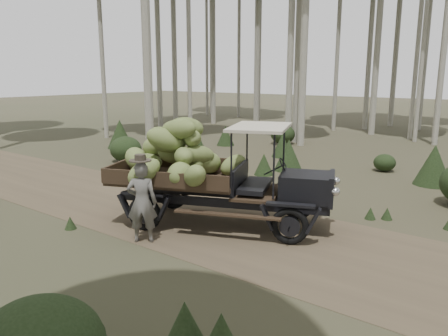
% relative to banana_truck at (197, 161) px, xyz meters
% --- Properties ---
extents(ground, '(120.00, 120.00, 0.00)m').
position_rel_banana_truck_xyz_m(ground, '(-0.40, 0.15, -1.49)').
color(ground, '#473D2B').
rests_on(ground, ground).
extents(dirt_track, '(70.00, 4.00, 0.01)m').
position_rel_banana_truck_xyz_m(dirt_track, '(-0.40, 0.15, -1.49)').
color(dirt_track, brown).
rests_on(dirt_track, ground).
extents(banana_truck, '(5.36, 3.62, 2.55)m').
position_rel_banana_truck_xyz_m(banana_truck, '(0.00, 0.00, 0.00)').
color(banana_truck, black).
rests_on(banana_truck, ground).
extents(farmer, '(0.75, 0.71, 1.88)m').
position_rel_banana_truck_xyz_m(farmer, '(-0.12, -1.63, -0.60)').
color(farmer, '#5F5C57').
rests_on(farmer, ground).
extents(undergrowth, '(19.71, 24.42, 1.36)m').
position_rel_banana_truck_xyz_m(undergrowth, '(-0.65, -0.54, -0.93)').
color(undergrowth, '#233319').
rests_on(undergrowth, ground).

